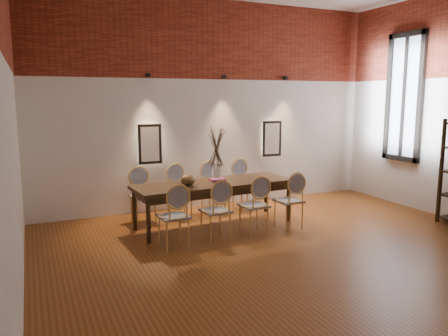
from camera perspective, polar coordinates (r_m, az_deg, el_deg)
name	(u,v)px	position (r m, az deg, el deg)	size (l,w,h in m)	color
floor	(317,265)	(5.98, 11.99, -12.24)	(7.00, 7.00, 0.02)	brown
wall_back	(212,105)	(8.68, -1.58, 8.19)	(7.00, 0.10, 4.00)	silver
wall_left	(1,115)	(4.47, -27.08, 6.18)	(0.10, 7.00, 4.00)	silver
brick_band_back	(213,39)	(8.68, -1.44, 16.46)	(7.00, 0.02, 1.50)	maroon
niche_left	(150,144)	(8.22, -9.70, 3.11)	(0.36, 0.06, 0.66)	#FFEAC6
niche_right	(271,139)	(9.21, 6.18, 3.84)	(0.36, 0.06, 0.66)	#FFEAC6
spot_fixture_left	(148,75)	(8.15, -9.89, 11.86)	(0.08, 0.08, 0.10)	black
spot_fixture_mid	(224,77)	(8.65, -0.01, 11.84)	(0.08, 0.08, 0.10)	black
spot_fixture_right	(286,78)	(9.31, 8.04, 11.57)	(0.08, 0.08, 0.10)	black
window_glass	(405,98)	(9.38, 22.53, 8.50)	(0.02, 0.78, 2.38)	silver
window_frame	(404,98)	(9.36, 22.44, 8.50)	(0.08, 0.90, 2.50)	black
window_mullion	(404,98)	(9.36, 22.44, 8.50)	(0.06, 0.06, 2.40)	black
dining_table	(214,204)	(7.40, -1.27, -4.71)	(2.72, 0.87, 0.75)	#372312
chair_near_a	(173,216)	(6.35, -6.62, -6.27)	(0.44, 0.44, 0.94)	tan
chair_near_b	(216,210)	(6.61, -1.11, -5.57)	(0.44, 0.44, 0.94)	tan
chair_near_c	(254,205)	(6.93, 3.92, -4.88)	(0.44, 0.44, 0.94)	tan
chair_near_d	(289,201)	(7.31, 8.46, -4.23)	(0.44, 0.44, 0.94)	tan
chair_far_a	(143,196)	(7.66, -10.55, -3.66)	(0.44, 0.44, 0.94)	tan
chair_far_b	(180,192)	(7.88, -5.83, -3.18)	(0.44, 0.44, 0.94)	tan
chair_far_c	(213,189)	(8.15, -1.40, -2.71)	(0.44, 0.44, 0.94)	tan
chair_far_d	(245,185)	(8.47, 2.71, -2.26)	(0.44, 0.44, 0.94)	tan
vase	(216,173)	(7.31, -1.00, -0.67)	(0.14, 0.14, 0.30)	silver
dried_branches	(216,146)	(7.25, -1.01, 2.83)	(0.50, 0.50, 0.70)	#46392A
bowl	(188,180)	(7.05, -4.71, -1.57)	(0.24, 0.24, 0.18)	brown
book	(217,179)	(7.48, -0.88, -1.50)	(0.26, 0.18, 0.03)	#912C6A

